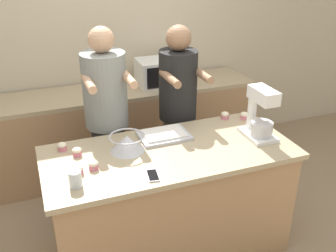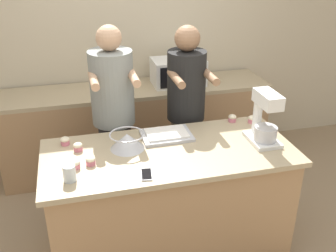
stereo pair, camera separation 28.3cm
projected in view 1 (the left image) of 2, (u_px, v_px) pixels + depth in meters
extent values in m
plane|color=#937A5B|center=(170.00, 246.00, 3.27)|extent=(16.00, 16.00, 0.00)
cube|color=beige|center=(111.00, 39.00, 4.14)|extent=(10.00, 0.06, 2.70)
cube|color=#A87F56|center=(170.00, 203.00, 3.08)|extent=(1.77, 0.77, 0.87)
cube|color=tan|center=(170.00, 153.00, 2.88)|extent=(1.84, 0.82, 0.04)
cube|color=#A87F56|center=(124.00, 130.00, 4.24)|extent=(2.80, 0.60, 0.87)
cube|color=tan|center=(122.00, 91.00, 4.05)|extent=(2.80, 0.60, 0.04)
cylinder|color=#232328|center=(111.00, 170.00, 3.50)|extent=(0.28, 0.28, 0.90)
cylinder|color=gray|center=(105.00, 90.00, 3.17)|extent=(0.36, 0.36, 0.62)
sphere|color=tan|center=(101.00, 40.00, 2.99)|extent=(0.20, 0.20, 0.20)
cylinder|color=tan|center=(88.00, 83.00, 2.91)|extent=(0.06, 0.34, 0.06)
cylinder|color=tan|center=(128.00, 78.00, 3.01)|extent=(0.06, 0.34, 0.06)
cylinder|color=brown|center=(177.00, 159.00, 3.71)|extent=(0.26, 0.26, 0.87)
cylinder|color=black|center=(178.00, 85.00, 3.39)|extent=(0.33, 0.33, 0.60)
sphere|color=#936B4C|center=(179.00, 38.00, 3.21)|extent=(0.21, 0.21, 0.21)
cylinder|color=#936B4C|center=(170.00, 78.00, 3.14)|extent=(0.06, 0.34, 0.06)
cylinder|color=#936B4C|center=(202.00, 74.00, 3.23)|extent=(0.06, 0.34, 0.06)
cube|color=white|center=(258.00, 135.00, 3.07)|extent=(0.20, 0.30, 0.03)
cylinder|color=white|center=(252.00, 112.00, 3.10)|extent=(0.07, 0.07, 0.27)
cube|color=white|center=(264.00, 95.00, 2.91)|extent=(0.13, 0.26, 0.10)
cylinder|color=#BCBCC1|center=(261.00, 129.00, 3.01)|extent=(0.17, 0.17, 0.11)
cone|color=#BCBCC1|center=(127.00, 143.00, 2.85)|extent=(0.25, 0.25, 0.12)
torus|color=#BCBCC1|center=(127.00, 136.00, 2.82)|extent=(0.26, 0.26, 0.01)
cube|color=#BCBCC1|center=(164.00, 136.00, 3.06)|extent=(0.39, 0.28, 0.02)
cube|color=white|center=(164.00, 133.00, 3.05)|extent=(0.32, 0.22, 0.02)
cube|color=silver|center=(163.00, 71.00, 4.12)|extent=(0.54, 0.34, 0.27)
cube|color=black|center=(165.00, 77.00, 3.96)|extent=(0.37, 0.01, 0.22)
cube|color=#2D2D2D|center=(187.00, 74.00, 4.04)|extent=(0.11, 0.01, 0.22)
cube|color=silver|center=(153.00, 176.00, 2.56)|extent=(0.09, 0.15, 0.01)
cube|color=black|center=(153.00, 175.00, 2.56)|extent=(0.08, 0.14, 0.00)
cylinder|color=silver|center=(75.00, 179.00, 2.44)|extent=(0.08, 0.08, 0.11)
cylinder|color=#D17084|center=(77.00, 154.00, 2.80)|extent=(0.06, 0.06, 0.03)
ellipsoid|color=beige|center=(77.00, 150.00, 2.79)|extent=(0.07, 0.07, 0.04)
cylinder|color=#D17084|center=(225.00, 117.00, 3.37)|extent=(0.06, 0.06, 0.03)
ellipsoid|color=beige|center=(225.00, 114.00, 3.36)|extent=(0.07, 0.07, 0.04)
cylinder|color=#D17084|center=(62.00, 148.00, 2.87)|extent=(0.06, 0.06, 0.03)
ellipsoid|color=beige|center=(62.00, 145.00, 2.86)|extent=(0.07, 0.07, 0.04)
cylinder|color=#D17084|center=(79.00, 171.00, 2.59)|extent=(0.06, 0.06, 0.03)
ellipsoid|color=beige|center=(78.00, 168.00, 2.58)|extent=(0.07, 0.07, 0.04)
cylinder|color=#D17084|center=(244.00, 117.00, 3.37)|extent=(0.06, 0.06, 0.03)
ellipsoid|color=beige|center=(244.00, 114.00, 3.35)|extent=(0.07, 0.07, 0.04)
cylinder|color=#D17084|center=(94.00, 167.00, 2.64)|extent=(0.06, 0.06, 0.03)
ellipsoid|color=beige|center=(93.00, 164.00, 2.63)|extent=(0.07, 0.07, 0.04)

